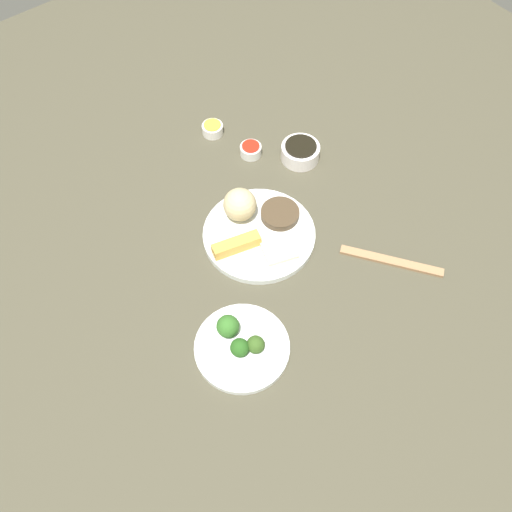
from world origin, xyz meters
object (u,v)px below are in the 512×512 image
(main_plate, at_px, (259,235))
(broccoli_plate, at_px, (242,348))
(sauce_ramekin_hot_mustard, at_px, (213,129))
(sauce_ramekin_sweet_and_sour, at_px, (251,150))
(chopsticks_pair, at_px, (391,261))
(soy_sauce_bowl, at_px, (300,152))

(main_plate, height_order, broccoli_plate, main_plate)
(sauce_ramekin_hot_mustard, relative_size, sauce_ramekin_sweet_and_sour, 1.00)
(broccoli_plate, height_order, chopsticks_pair, broccoli_plate)
(main_plate, height_order, sauce_ramekin_sweet_and_sour, sauce_ramekin_sweet_and_sour)
(main_plate, bearing_deg, soy_sauce_bowl, -151.50)
(broccoli_plate, relative_size, chopsticks_pair, 0.84)
(chopsticks_pair, bearing_deg, broccoli_plate, -5.90)
(sauce_ramekin_sweet_and_sour, bearing_deg, main_plate, 56.18)
(broccoli_plate, distance_m, sauce_ramekin_hot_mustard, 0.61)
(sauce_ramekin_hot_mustard, bearing_deg, broccoli_plate, 59.54)
(main_plate, distance_m, chopsticks_pair, 0.30)
(chopsticks_pair, bearing_deg, sauce_ramekin_hot_mustard, -82.25)
(broccoli_plate, distance_m, soy_sauce_bowl, 0.53)
(soy_sauce_bowl, height_order, chopsticks_pair, soy_sauce_bowl)
(main_plate, relative_size, broccoli_plate, 1.32)
(broccoli_plate, relative_size, soy_sauce_bowl, 2.02)
(main_plate, height_order, soy_sauce_bowl, soy_sauce_bowl)
(main_plate, xyz_separation_m, sauce_ramekin_sweet_and_sour, (-0.14, -0.21, 0.01))
(broccoli_plate, relative_size, sauce_ramekin_sweet_and_sour, 3.59)
(sauce_ramekin_hot_mustard, distance_m, sauce_ramekin_sweet_and_sour, 0.12)
(broccoli_plate, relative_size, sauce_ramekin_hot_mustard, 3.59)
(sauce_ramekin_hot_mustard, xyz_separation_m, chopsticks_pair, (-0.08, 0.56, -0.01))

